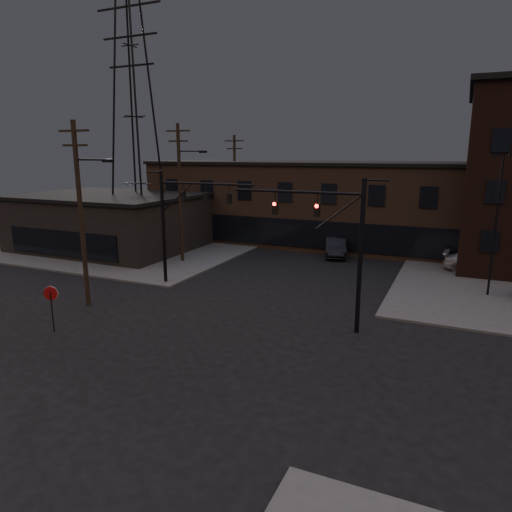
{
  "coord_description": "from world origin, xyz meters",
  "views": [
    {
      "loc": [
        10.92,
        -18.11,
        9.2
      ],
      "look_at": [
        0.61,
        4.72,
        3.5
      ],
      "focal_mm": 32.0,
      "sensor_mm": 36.0,
      "label": 1
    }
  ],
  "objects_px": {
    "traffic_signal_near": "(339,238)",
    "parked_car_lot_b": "(479,263)",
    "car_crossing": "(336,247)",
    "stop_sign": "(51,298)",
    "traffic_signal_far": "(178,215)"
  },
  "relations": [
    {
      "from": "parked_car_lot_b",
      "to": "traffic_signal_far",
      "type": "bearing_deg",
      "value": 126.82
    },
    {
      "from": "traffic_signal_near",
      "to": "traffic_signal_far",
      "type": "height_order",
      "value": "same"
    },
    {
      "from": "traffic_signal_near",
      "to": "parked_car_lot_b",
      "type": "xyz_separation_m",
      "value": [
        7.19,
        15.53,
        -4.04
      ]
    },
    {
      "from": "parked_car_lot_b",
      "to": "car_crossing",
      "type": "relative_size",
      "value": 0.99
    },
    {
      "from": "traffic_signal_far",
      "to": "stop_sign",
      "type": "bearing_deg",
      "value": -97.32
    },
    {
      "from": "traffic_signal_far",
      "to": "car_crossing",
      "type": "distance_m",
      "value": 16.26
    },
    {
      "from": "traffic_signal_near",
      "to": "parked_car_lot_b",
      "type": "distance_m",
      "value": 17.59
    },
    {
      "from": "parked_car_lot_b",
      "to": "car_crossing",
      "type": "xyz_separation_m",
      "value": [
        -11.69,
        1.74,
        -0.04
      ]
    },
    {
      "from": "stop_sign",
      "to": "parked_car_lot_b",
      "type": "relative_size",
      "value": 0.49
    },
    {
      "from": "traffic_signal_near",
      "to": "parked_car_lot_b",
      "type": "bearing_deg",
      "value": 65.17
    },
    {
      "from": "traffic_signal_far",
      "to": "car_crossing",
      "type": "height_order",
      "value": "traffic_signal_far"
    },
    {
      "from": "traffic_signal_far",
      "to": "car_crossing",
      "type": "relative_size",
      "value": 1.56
    },
    {
      "from": "traffic_signal_near",
      "to": "car_crossing",
      "type": "xyz_separation_m",
      "value": [
        -4.5,
        17.27,
        -4.09
      ]
    },
    {
      "from": "traffic_signal_near",
      "to": "stop_sign",
      "type": "relative_size",
      "value": 3.23
    },
    {
      "from": "traffic_signal_near",
      "to": "traffic_signal_far",
      "type": "xyz_separation_m",
      "value": [
        -12.07,
        3.5,
        0.08
      ]
    }
  ]
}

